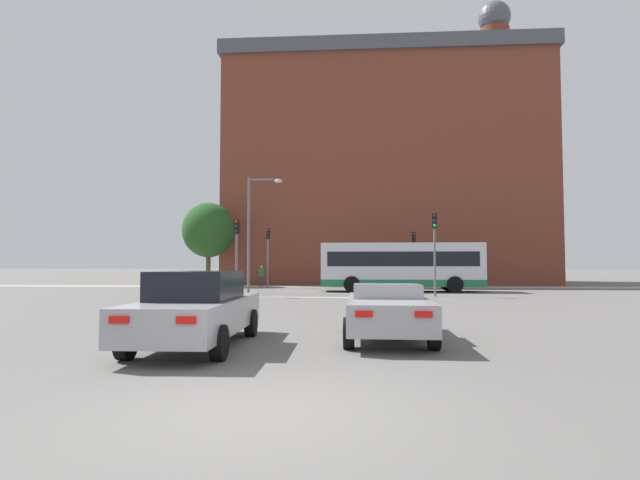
% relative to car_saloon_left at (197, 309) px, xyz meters
% --- Properties ---
extents(ground_plane, '(400.00, 400.00, 0.00)m').
position_rel_car_saloon_left_xyz_m(ground_plane, '(2.16, -4.46, -0.79)').
color(ground_plane, '#605E5B').
extents(stop_line_strip, '(8.17, 0.30, 0.01)m').
position_rel_car_saloon_left_xyz_m(stop_line_strip, '(2.16, 15.69, -0.78)').
color(stop_line_strip, silver).
rests_on(stop_line_strip, ground_plane).
extents(far_pavement, '(69.08, 2.50, 0.01)m').
position_rel_car_saloon_left_xyz_m(far_pavement, '(2.16, 28.11, -0.78)').
color(far_pavement, '#A09B91').
rests_on(far_pavement, ground_plane).
extents(brick_civic_building, '(28.77, 14.63, 27.16)m').
position_rel_car_saloon_left_xyz_m(brick_civic_building, '(6.14, 37.96, 9.84)').
color(brick_civic_building, brown).
rests_on(brick_civic_building, ground_plane).
extents(car_saloon_left, '(1.98, 4.94, 1.57)m').
position_rel_car_saloon_left_xyz_m(car_saloon_left, '(0.00, 0.00, 0.00)').
color(car_saloon_left, '#9E9EA3').
rests_on(car_saloon_left, ground_plane).
extents(car_roadster_right, '(1.95, 4.39, 1.25)m').
position_rel_car_saloon_left_xyz_m(car_roadster_right, '(4.01, 1.28, -0.13)').
color(car_roadster_right, '#9E9EA3').
rests_on(car_roadster_right, ground_plane).
extents(bus_crossing_lead, '(10.05, 2.70, 3.05)m').
position_rel_car_saloon_left_xyz_m(bus_crossing_lead, '(6.24, 21.66, 0.85)').
color(bus_crossing_lead, silver).
rests_on(bus_crossing_lead, ground_plane).
extents(traffic_light_near_left, '(0.26, 0.31, 4.17)m').
position_rel_car_saloon_left_xyz_m(traffic_light_near_left, '(-3.05, 16.26, 2.02)').
color(traffic_light_near_left, slate).
rests_on(traffic_light_near_left, ground_plane).
extents(traffic_light_far_right, '(0.26, 0.31, 4.13)m').
position_rel_car_saloon_left_xyz_m(traffic_light_far_right, '(7.72, 27.13, 1.99)').
color(traffic_light_far_right, slate).
rests_on(traffic_light_far_right, ground_plane).
extents(traffic_light_far_left, '(0.26, 0.31, 4.46)m').
position_rel_car_saloon_left_xyz_m(traffic_light_far_left, '(-3.24, 27.17, 2.19)').
color(traffic_light_far_left, slate).
rests_on(traffic_light_far_left, ground_plane).
extents(traffic_light_near_right, '(0.26, 0.31, 4.47)m').
position_rel_car_saloon_left_xyz_m(traffic_light_near_right, '(7.62, 16.99, 2.20)').
color(traffic_light_near_right, slate).
rests_on(traffic_light_near_right, ground_plane).
extents(street_lamp_junction, '(2.14, 0.36, 7.03)m').
position_rel_car_saloon_left_xyz_m(street_lamp_junction, '(-2.74, 19.60, 3.52)').
color(street_lamp_junction, slate).
rests_on(street_lamp_junction, ground_plane).
extents(pedestrian_waiting, '(0.39, 0.46, 1.60)m').
position_rel_car_saloon_left_xyz_m(pedestrian_waiting, '(8.40, 28.72, 0.14)').
color(pedestrian_waiting, black).
rests_on(pedestrian_waiting, ground_plane).
extents(pedestrian_walking_east, '(0.43, 0.28, 1.63)m').
position_rel_car_saloon_left_xyz_m(pedestrian_walking_east, '(-3.98, 28.57, 0.16)').
color(pedestrian_walking_east, '#333851').
rests_on(pedestrian_walking_east, ground_plane).
extents(pedestrian_walking_west, '(0.36, 0.45, 1.62)m').
position_rel_car_saloon_left_xyz_m(pedestrian_walking_west, '(6.30, 28.66, 0.15)').
color(pedestrian_walking_west, black).
rests_on(pedestrian_walking_west, ground_plane).
extents(tree_by_building, '(4.13, 4.13, 6.61)m').
position_rel_car_saloon_left_xyz_m(tree_by_building, '(-8.22, 28.48, 3.64)').
color(tree_by_building, '#4C3823').
rests_on(tree_by_building, ground_plane).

